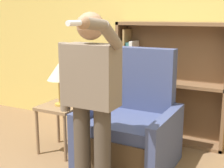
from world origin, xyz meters
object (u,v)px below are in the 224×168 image
at_px(bookcase, 159,84).
at_px(person_standing, 91,94).
at_px(side_table, 61,113).
at_px(armchair, 132,130).
at_px(table_lamp, 59,73).

distance_m(bookcase, person_standing, 1.57).
bearing_deg(side_table, person_standing, -37.61).
height_order(person_standing, side_table, person_standing).
xyz_separation_m(bookcase, person_standing, (-0.08, -1.56, 0.22)).
height_order(armchair, person_standing, person_standing).
xyz_separation_m(side_table, table_lamp, (0.00, -0.00, 0.48)).
distance_m(armchair, person_standing, 0.91).
bearing_deg(person_standing, table_lamp, 142.39).
relative_size(bookcase, table_lamp, 3.02).
bearing_deg(table_lamp, person_standing, -37.61).
bearing_deg(side_table, bookcase, 47.82).
height_order(side_table, table_lamp, table_lamp).
distance_m(person_standing, side_table, 1.09).
relative_size(person_standing, table_lamp, 3.24).
height_order(person_standing, table_lamp, person_standing).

